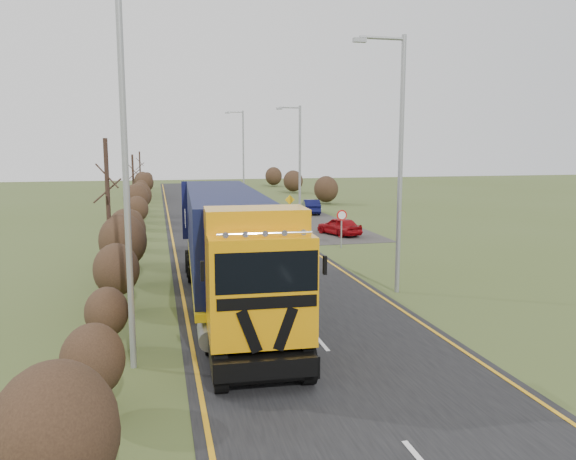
# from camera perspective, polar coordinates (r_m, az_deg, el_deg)

# --- Properties ---
(ground) EXTENTS (160.00, 160.00, 0.00)m
(ground) POSITION_cam_1_polar(r_m,az_deg,el_deg) (21.20, -0.34, -7.15)
(ground) COLOR #424F22
(ground) RESTS_ON ground
(road) EXTENTS (8.00, 120.00, 0.02)m
(road) POSITION_cam_1_polar(r_m,az_deg,el_deg) (30.78, -4.47, -2.23)
(road) COLOR black
(road) RESTS_ON ground
(layby) EXTENTS (6.00, 18.00, 0.02)m
(layby) POSITION_cam_1_polar(r_m,az_deg,el_deg) (41.79, 2.27, 0.62)
(layby) COLOR #2D2B28
(layby) RESTS_ON ground
(lane_markings) EXTENTS (7.52, 116.00, 0.01)m
(lane_markings) POSITION_cam_1_polar(r_m,az_deg,el_deg) (30.48, -4.39, -2.30)
(lane_markings) COLOR orange
(lane_markings) RESTS_ON road
(hedgerow) EXTENTS (2.24, 102.04, 6.05)m
(hedgerow) POSITION_cam_1_polar(r_m,az_deg,el_deg) (28.14, -16.01, -0.22)
(hedgerow) COLOR black
(hedgerow) RESTS_ON ground
(lorry) EXTENTS (3.01, 15.19, 4.21)m
(lorry) POSITION_cam_1_polar(r_m,az_deg,el_deg) (19.80, -6.15, -1.23)
(lorry) COLOR black
(lorry) RESTS_ON ground
(car_red_hatchback) EXTENTS (2.47, 3.71, 1.17)m
(car_red_hatchback) POSITION_cam_1_polar(r_m,az_deg,el_deg) (36.57, 5.23, 0.37)
(car_red_hatchback) COLOR maroon
(car_red_hatchback) RESTS_ON ground
(car_blue_sedan) EXTENTS (1.89, 3.91, 1.23)m
(car_blue_sedan) POSITION_cam_1_polar(r_m,az_deg,el_deg) (48.17, 2.35, 2.38)
(car_blue_sedan) COLOR black
(car_blue_sedan) RESTS_ON ground
(streetlight_near) EXTENTS (2.08, 0.20, 9.83)m
(streetlight_near) POSITION_cam_1_polar(r_m,az_deg,el_deg) (22.01, 11.07, 7.61)
(streetlight_near) COLOR gray
(streetlight_near) RESTS_ON ground
(streetlight_mid) EXTENTS (1.85, 0.18, 8.67)m
(streetlight_mid) POSITION_cam_1_polar(r_m,az_deg,el_deg) (41.62, 1.07, 7.16)
(streetlight_mid) COLOR gray
(streetlight_mid) RESTS_ON ground
(streetlight_far) EXTENTS (2.05, 0.19, 9.64)m
(streetlight_far) POSITION_cam_1_polar(r_m,az_deg,el_deg) (63.01, -4.68, 8.08)
(streetlight_far) COLOR gray
(streetlight_far) RESTS_ON ground
(left_pole) EXTENTS (0.16, 0.16, 10.78)m
(left_pole) POSITION_cam_1_polar(r_m,az_deg,el_deg) (14.53, -16.22, 6.89)
(left_pole) COLOR gray
(left_pole) RESTS_ON ground
(speed_sign) EXTENTS (0.60, 0.10, 2.17)m
(speed_sign) POSITION_cam_1_polar(r_m,az_deg,el_deg) (31.91, 5.47, 0.85)
(speed_sign) COLOR gray
(speed_sign) RESTS_ON ground
(warning_board) EXTENTS (0.77, 0.11, 2.01)m
(warning_board) POSITION_cam_1_polar(r_m,az_deg,el_deg) (43.67, 0.18, 2.58)
(warning_board) COLOR gray
(warning_board) RESTS_ON ground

